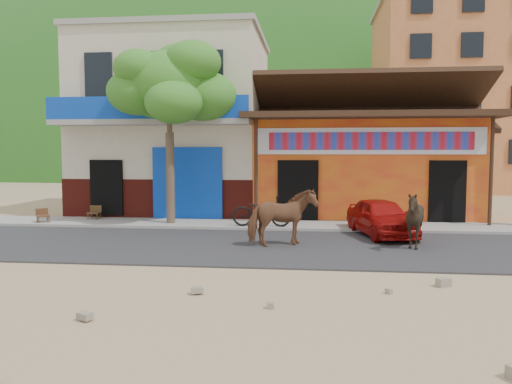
# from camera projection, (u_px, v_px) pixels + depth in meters

# --- Properties ---
(ground) EXTENTS (120.00, 120.00, 0.00)m
(ground) POSITION_uv_depth(u_px,v_px,m) (308.00, 271.00, 10.42)
(ground) COLOR #9E825B
(ground) RESTS_ON ground
(road) EXTENTS (60.00, 5.00, 0.04)m
(road) POSITION_uv_depth(u_px,v_px,m) (308.00, 247.00, 12.90)
(road) COLOR #28282B
(road) RESTS_ON ground
(sidewalk) EXTENTS (60.00, 2.00, 0.12)m
(sidewalk) POSITION_uv_depth(u_px,v_px,m) (309.00, 226.00, 16.36)
(sidewalk) COLOR gray
(sidewalk) RESTS_ON ground
(dance_club) EXTENTS (8.00, 6.00, 3.60)m
(dance_club) POSITION_uv_depth(u_px,v_px,m) (360.00, 169.00, 19.97)
(dance_club) COLOR orange
(dance_club) RESTS_ON ground
(cafe_building) EXTENTS (7.00, 6.00, 7.00)m
(cafe_building) POSITION_uv_depth(u_px,v_px,m) (177.00, 127.00, 20.66)
(cafe_building) COLOR beige
(cafe_building) RESTS_ON ground
(apartment_front) EXTENTS (9.00, 9.00, 12.00)m
(apartment_front) POSITION_uv_depth(u_px,v_px,m) (449.00, 99.00, 32.74)
(apartment_front) COLOR #CC723F
(apartment_front) RESTS_ON ground
(hillside) EXTENTS (100.00, 40.00, 24.00)m
(hillside) POSITION_uv_depth(u_px,v_px,m) (312.00, 92.00, 78.83)
(hillside) COLOR #194C14
(hillside) RESTS_ON ground
(tree) EXTENTS (3.00, 3.00, 6.00)m
(tree) POSITION_uv_depth(u_px,v_px,m) (170.00, 133.00, 16.43)
(tree) COLOR #2D721E
(tree) RESTS_ON sidewalk
(cow_tan) EXTENTS (1.93, 1.46, 1.49)m
(cow_tan) POSITION_uv_depth(u_px,v_px,m) (282.00, 217.00, 12.91)
(cow_tan) COLOR brown
(cow_tan) RESTS_ON road
(cow_dark) EXTENTS (1.72, 1.68, 1.44)m
(cow_dark) POSITION_uv_depth(u_px,v_px,m) (415.00, 220.00, 12.64)
(cow_dark) COLOR black
(cow_dark) RESTS_ON road
(red_car) EXTENTS (2.01, 3.43, 1.10)m
(red_car) POSITION_uv_depth(u_px,v_px,m) (381.00, 217.00, 14.51)
(red_car) COLOR #A60E0B
(red_car) RESTS_ON road
(scooter) EXTENTS (1.87, 0.66, 0.98)m
(scooter) POSITION_uv_depth(u_px,v_px,m) (262.00, 211.00, 15.79)
(scooter) COLOR black
(scooter) RESTS_ON sidewalk
(cafe_chair_left) EXTENTS (0.43, 0.43, 0.88)m
(cafe_chair_left) POSITION_uv_depth(u_px,v_px,m) (94.00, 207.00, 17.56)
(cafe_chair_left) COLOR #452817
(cafe_chair_left) RESTS_ON sidewalk
(cafe_chair_right) EXTENTS (0.56, 0.56, 0.85)m
(cafe_chair_right) POSITION_uv_depth(u_px,v_px,m) (43.00, 210.00, 16.79)
(cafe_chair_right) COLOR #4D2D19
(cafe_chair_right) RESTS_ON sidewalk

